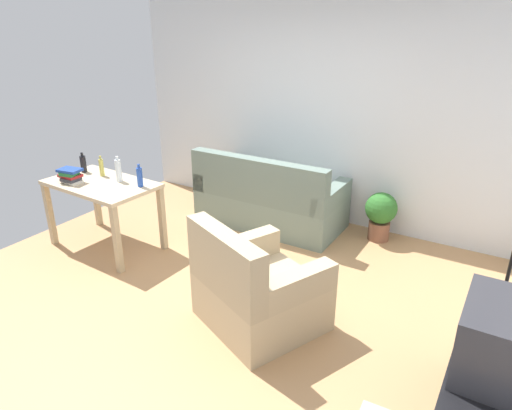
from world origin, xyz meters
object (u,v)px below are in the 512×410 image
Objects in this scene: couch at (268,202)px; bottle_squat at (101,167)px; tv at (498,340)px; desk at (102,192)px; bottle_clear at (118,170)px; book_stack at (70,176)px; bottle_dark at (83,164)px; potted_plant at (381,213)px; bottle_blue at (140,177)px; armchair at (256,290)px; tv_stand at (482,401)px.

couch is 1.97m from bottle_squat.
tv is 2.62× the size of bottle_squat.
bottle_clear is at bearing 43.97° from desk.
book_stack is (-0.26, -0.17, 0.19)m from desk.
bottle_dark is at bearing 119.15° from book_stack.
bottle_squat is (-2.70, -1.57, 0.53)m from potted_plant.
tv reaches higher than potted_plant.
bottle_blue reaches higher than book_stack.
bottle_dark reaches higher than armchair.
bottle_clear is (-2.40, -1.60, 0.55)m from potted_plant.
couch is at bearing -166.42° from potted_plant.
bottle_blue reaches higher than armchair.
bottle_squat is at bearing 176.67° from bottle_blue.
bottle_blue reaches higher than potted_plant.
tv_stand is at bearing -11.38° from bottle_blue.
bottle_dark is 0.58m from bottle_clear.
bottle_clear reaches higher than book_stack.
tv and armchair have the same top height.
desk is 4.45× the size of bottle_clear.
couch is 1.51× the size of armchair.
bottle_clear is at bearing -1.76° from bottle_dark.
armchair is 2.41m from bottle_squat.
tv is 3.51m from bottle_blue.
armchair is at bearing 116.68° from couch.
tv_stand is 0.46m from tv.
tv_stand is 3.95m from desk.
bottle_blue is (0.61, -0.04, 0.01)m from bottle_squat.
bottle_dark is (-4.32, 0.71, 0.62)m from tv_stand.
potted_plant is 2.22× the size of book_stack.
couch is 2.19m from bottle_dark.
tv_stand is 0.89× the size of desk.
couch is 7.63× the size of bottle_squat.
desk is 5.40× the size of bottle_squat.
potted_plant is 2.05× the size of bottle_clear.
tv is at bearing -59.75° from potted_plant.
bottle_squat reaches higher than tv_stand.
potted_plant is at bearing 30.25° from tv.
tv is at bearing -5.11° from desk.
armchair is 4.80× the size of bottle_blue.
armchair is at bearing -15.67° from bottle_blue.
bottle_squat is 0.35m from book_stack.
tv is at bearing -163.55° from armchair.
bottle_dark is 0.94× the size of bottle_blue.
bottle_dark is 0.89m from bottle_blue.
book_stack is at bearing -143.39° from desk.
armchair is at bearing -4.26° from book_stack.
potted_plant is 2.51× the size of bottle_dark.
armchair is 1.83m from bottle_blue.
bottle_squat is (-0.15, 0.16, 0.21)m from desk.
bottle_squat reaches higher than book_stack.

